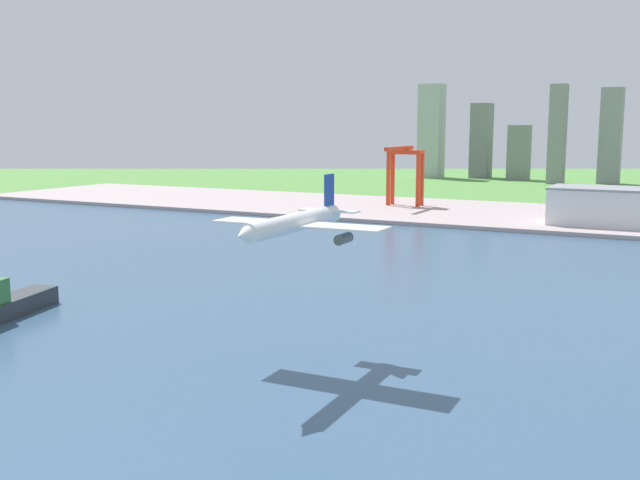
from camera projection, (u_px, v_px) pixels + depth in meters
ground_plane at (442, 272)px, 285.83m from camera, size 2400.00×2400.00×0.00m
water_bay at (383, 304)px, 233.18m from camera, size 840.00×360.00×0.15m
industrial_pier at (539, 217)px, 452.32m from camera, size 840.00×140.00×2.50m
airplane_landing at (294, 223)px, 168.40m from camera, size 42.85×45.82×14.40m
port_crane_red at (404, 163)px, 499.61m from camera, size 24.00×47.33×40.74m
warehouse_main at (602, 206)px, 404.94m from camera, size 55.78×36.06×20.70m
distant_skyline at (522, 138)px, 773.21m from camera, size 253.13×74.11×103.14m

